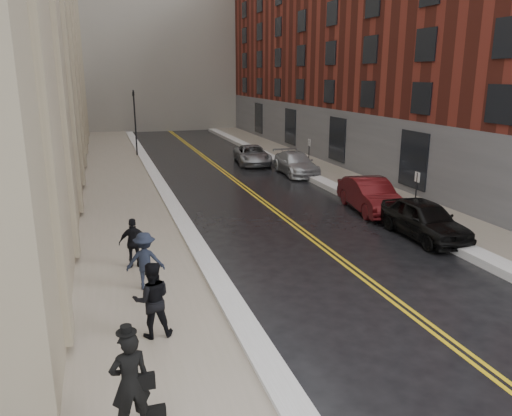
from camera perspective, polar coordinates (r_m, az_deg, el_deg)
ground at (r=13.41m, az=8.79°, el=-13.65°), size 160.00×160.00×0.00m
sidewalk_left at (r=27.24m, az=-15.10°, el=1.11°), size 4.00×64.00×0.15m
sidewalk_right at (r=30.79m, az=10.84°, el=2.94°), size 3.00×64.00×0.15m
lane_stripe_a at (r=28.33m, az=-1.07°, el=2.01°), size 0.12×64.00×0.01m
lane_stripe_b at (r=28.40m, az=-0.61°, el=2.05°), size 0.12×64.00×0.01m
snow_ridge_left at (r=27.40m, az=-10.31°, el=1.59°), size 0.70×60.80×0.26m
snow_ridge_right at (r=29.96m, az=7.72°, el=2.89°), size 0.85×60.80×0.30m
building_right at (r=40.63m, az=17.78°, el=18.06°), size 14.00×50.00×18.00m
traffic_signal at (r=40.71m, az=-13.67°, el=9.98°), size 0.18×0.15×5.20m
parking_sign_near at (r=23.31m, az=17.83°, el=1.83°), size 0.06×0.35×2.23m
parking_sign_far at (r=33.63m, az=6.08°, el=6.36°), size 0.06×0.35×2.23m
car_black at (r=21.08m, az=18.69°, el=-1.23°), size 1.91×4.59×1.55m
car_maroon at (r=24.50m, az=12.93°, el=1.45°), size 2.25×4.98×1.59m
car_silver_near at (r=32.93m, az=4.57°, el=5.09°), size 2.23×5.03×1.44m
car_silver_far at (r=36.65m, az=-0.44°, el=6.09°), size 2.84×5.12×1.36m
pedestrian_main at (r=9.60m, az=-14.21°, el=-18.76°), size 0.80×0.61×1.96m
pedestrian_a at (r=12.56m, az=-11.79°, el=-10.22°), size 0.96×0.76×1.92m
pedestrian_b at (r=15.28m, az=-12.56°, el=-5.90°), size 1.24×0.85×1.76m
pedestrian_c at (r=17.07m, az=-13.77°, el=-3.88°), size 1.02×0.52×1.68m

